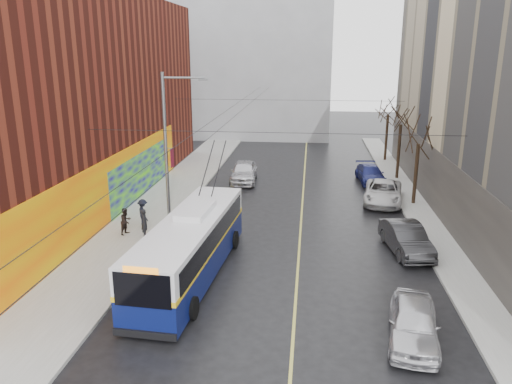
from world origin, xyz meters
TOP-DOWN VIEW (x-y plane):
  - ground at (0.00, 0.00)m, footprint 140.00×140.00m
  - sidewalk_left at (-8.00, 12.00)m, footprint 4.00×60.00m
  - sidewalk_right at (9.00, 12.00)m, footprint 2.00×60.00m
  - lane_line at (1.50, 14.00)m, footprint 0.12×50.00m
  - building_left at (-15.99, 13.99)m, footprint 12.11×36.00m
  - building_far at (-6.00, 44.99)m, footprint 20.50×12.10m
  - streetlight_pole at (-6.14, 10.00)m, footprint 2.65×0.60m
  - catenary_wires at (-2.54, 14.77)m, footprint 18.00×60.00m
  - tree_near at (9.00, 16.00)m, footprint 3.20×3.20m
  - tree_mid at (9.00, 23.00)m, footprint 3.20×3.20m
  - tree_far at (9.00, 30.00)m, footprint 3.20×3.20m
  - puddle at (-4.59, 0.98)m, footprint 2.19×2.88m
  - pigeons_flying at (-2.60, 9.87)m, footprint 3.97×0.64m
  - trolleybus at (-3.40, 3.51)m, footprint 3.27×11.54m
  - parked_car_a at (5.80, -0.92)m, footprint 2.38×4.52m
  - parked_car_b at (7.00, 7.51)m, footprint 2.35×4.82m
  - parked_car_c at (7.00, 16.36)m, footprint 3.26×5.65m
  - parked_car_d at (6.75, 21.83)m, footprint 2.32×4.78m
  - following_car at (-3.27, 20.90)m, footprint 2.16×4.98m
  - pedestrian_a at (-7.08, 7.90)m, footprint 0.47×0.63m
  - pedestrian_b at (-8.24, 8.11)m, footprint 0.79×0.89m
  - pedestrian_c at (-7.76, 9.62)m, footprint 0.85×1.16m

SIDE VIEW (x-z plane):
  - ground at x=0.00m, z-range 0.00..0.00m
  - lane_line at x=1.50m, z-range 0.00..0.01m
  - puddle at x=-4.59m, z-range 0.00..0.01m
  - sidewalk_left at x=-8.00m, z-range 0.00..0.15m
  - sidewalk_right at x=9.00m, z-range 0.00..0.15m
  - parked_car_d at x=6.75m, z-range 0.00..1.34m
  - parked_car_a at x=5.80m, z-range 0.00..1.47m
  - parked_car_c at x=7.00m, z-range 0.00..1.48m
  - parked_car_b at x=7.00m, z-range 0.00..1.52m
  - following_car at x=-3.27m, z-range 0.00..1.67m
  - pedestrian_b at x=-8.24m, z-range 0.15..1.68m
  - pedestrian_a at x=-7.08m, z-range 0.15..1.74m
  - pedestrian_c at x=-7.76m, z-range 0.15..1.76m
  - trolleybus at x=-3.40m, z-range -1.20..4.21m
  - streetlight_pole at x=-6.14m, z-range 0.35..9.35m
  - tree_near at x=9.00m, z-range 1.78..8.18m
  - tree_far at x=9.00m, z-range 1.86..8.43m
  - tree_mid at x=9.00m, z-range 1.91..8.59m
  - catenary_wires at x=-2.54m, z-range 6.13..6.36m
  - building_left at x=-15.99m, z-range -0.01..13.99m
  - pigeons_flying at x=-2.60m, z-range 7.11..7.35m
  - building_far at x=-6.00m, z-range 0.02..18.02m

